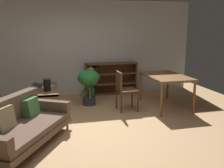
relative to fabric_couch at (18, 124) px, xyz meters
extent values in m
plane|color=tan|center=(1.37, 0.46, -0.35)|extent=(8.16, 8.16, 0.00)
cube|color=silver|center=(1.37, 3.16, 1.00)|extent=(6.80, 0.10, 2.70)
cylinder|color=olive|center=(0.81, 0.48, -0.28)|extent=(0.04, 0.04, 0.14)
cylinder|color=olive|center=(0.16, 0.84, -0.28)|extent=(0.04, 0.04, 0.14)
cube|color=brown|center=(0.08, -0.06, -0.16)|extent=(1.64, 2.00, 0.10)
cube|color=brown|center=(0.08, -0.06, -0.06)|extent=(1.57, 1.92, 0.10)
cube|color=brown|center=(-0.22, 0.11, 0.20)|extent=(1.00, 1.60, 0.42)
cube|color=brown|center=(0.49, 0.67, 0.09)|extent=(0.80, 0.53, 0.20)
cube|color=tan|center=(-0.17, -0.12, 0.15)|extent=(0.33, 0.40, 0.38)
cube|color=#4C894C|center=(0.17, 0.46, 0.13)|extent=(0.34, 0.38, 0.35)
cube|color=brown|center=(0.46, 2.39, -0.08)|extent=(0.44, 0.04, 0.54)
cube|color=brown|center=(0.46, 1.08, -0.08)|extent=(0.44, 0.04, 0.54)
cube|color=brown|center=(0.46, 1.74, -0.10)|extent=(0.44, 1.31, 0.04)
cube|color=brown|center=(0.46, 1.74, 0.16)|extent=(0.44, 1.35, 0.04)
cube|color=brown|center=(0.46, 1.74, -0.33)|extent=(0.44, 1.31, 0.04)
cube|color=silver|center=(0.45, 1.86, 0.19)|extent=(0.29, 0.34, 0.02)
cube|color=black|center=(0.23, 1.91, 0.23)|extent=(0.27, 0.33, 0.08)
cylinder|color=black|center=(0.46, 1.46, 0.32)|extent=(0.16, 0.16, 0.27)
cylinder|color=slate|center=(0.46, 1.46, 0.37)|extent=(0.09, 0.09, 0.01)
cylinder|color=#333338|center=(1.45, 1.96, -0.25)|extent=(0.32, 0.32, 0.21)
cylinder|color=#287A33|center=(1.52, 1.98, 0.06)|extent=(0.17, 0.07, 0.43)
cylinder|color=#287A33|center=(1.46, 2.07, 0.08)|extent=(0.05, 0.25, 0.47)
cylinder|color=#287A33|center=(1.35, 1.99, 0.06)|extent=(0.25, 0.10, 0.43)
cylinder|color=#287A33|center=(1.46, 1.86, 0.13)|extent=(0.04, 0.24, 0.57)
ellipsoid|color=#287A33|center=(1.45, 1.96, 0.35)|extent=(0.55, 0.55, 0.39)
cylinder|color=brown|center=(2.86, 2.01, 0.02)|extent=(0.06, 0.06, 0.74)
cylinder|color=brown|center=(2.86, 0.70, 0.02)|extent=(0.06, 0.06, 0.74)
cylinder|color=brown|center=(3.64, 2.01, 0.02)|extent=(0.06, 0.06, 0.74)
cylinder|color=brown|center=(3.64, 0.70, 0.02)|extent=(0.06, 0.06, 0.74)
cube|color=brown|center=(3.25, 1.35, 0.41)|extent=(0.89, 1.41, 0.05)
cylinder|color=#56351E|center=(2.46, 1.53, -0.12)|extent=(0.04, 0.04, 0.46)
cylinder|color=#56351E|center=(2.47, 1.13, -0.12)|extent=(0.04, 0.04, 0.46)
cylinder|color=#56351E|center=(2.06, 1.52, -0.12)|extent=(0.04, 0.04, 0.46)
cylinder|color=#56351E|center=(2.07, 1.12, -0.12)|extent=(0.04, 0.04, 0.46)
cube|color=#56351E|center=(2.26, 1.33, 0.13)|extent=(0.45, 0.45, 0.04)
cube|color=#56351E|center=(2.06, 1.32, 0.36)|extent=(0.05, 0.39, 0.42)
cube|color=brown|center=(1.52, 2.92, 0.11)|extent=(0.04, 0.34, 0.93)
cube|color=brown|center=(3.01, 2.92, 0.11)|extent=(0.04, 0.34, 0.93)
cube|color=brown|center=(2.27, 2.92, 0.56)|extent=(1.52, 0.34, 0.04)
cube|color=brown|center=(2.27, 2.92, -0.33)|extent=(1.52, 0.34, 0.04)
cube|color=brown|center=(2.27, 3.08, 0.11)|extent=(1.49, 0.04, 0.93)
cube|color=brown|center=(2.27, 2.92, -0.04)|extent=(1.49, 0.33, 0.04)
cube|color=brown|center=(2.27, 2.92, 0.26)|extent=(1.49, 0.33, 0.04)
cube|color=#2D5199|center=(1.58, 2.89, -0.22)|extent=(0.05, 0.22, 0.19)
cube|color=red|center=(1.65, 2.89, -0.24)|extent=(0.06, 0.22, 0.16)
cube|color=#337F47|center=(1.71, 2.89, -0.20)|extent=(0.04, 0.21, 0.23)
cube|color=black|center=(1.76, 2.90, -0.23)|extent=(0.07, 0.23, 0.17)
cube|color=#337F47|center=(1.59, 2.90, 0.07)|extent=(0.06, 0.24, 0.17)
cube|color=silver|center=(1.65, 2.90, 0.05)|extent=(0.05, 0.23, 0.15)
cube|color=#993884|center=(1.71, 2.89, 0.07)|extent=(0.05, 0.21, 0.17)
cube|color=#2D5199|center=(1.78, 2.89, 0.10)|extent=(0.06, 0.22, 0.23)
cube|color=orange|center=(1.58, 2.90, 0.37)|extent=(0.04, 0.24, 0.19)
cube|color=gold|center=(1.63, 2.91, 0.39)|extent=(0.06, 0.26, 0.22)
cube|color=orange|center=(1.69, 2.90, 0.37)|extent=(0.05, 0.24, 0.18)
cube|color=#2D5199|center=(1.74, 2.91, 0.35)|extent=(0.04, 0.28, 0.14)
cube|color=black|center=(1.79, 2.89, 0.38)|extent=(0.06, 0.22, 0.20)
cube|color=black|center=(1.86, 2.90, 0.36)|extent=(0.06, 0.24, 0.16)
camera|label=1|loc=(0.60, -4.03, 1.49)|focal=39.39mm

